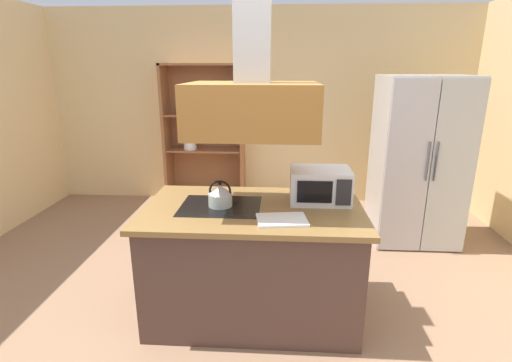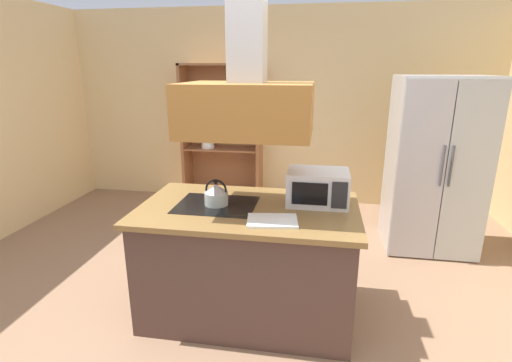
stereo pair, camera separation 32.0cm
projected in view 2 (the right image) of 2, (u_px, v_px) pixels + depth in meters
The scene contains 9 objects.
ground_plane at pixel (229, 320), 3.03m from camera, with size 7.80×7.80×0.00m, color #906D52.
wall_back at pixel (276, 108), 5.48m from camera, with size 6.00×0.12×2.70m, color beige.
kitchen_island at pixel (249, 260), 3.03m from camera, with size 1.65×1.00×0.90m.
range_hood at pixel (248, 92), 2.66m from camera, with size 0.90×0.70×1.25m.
refrigerator at pixel (435, 165), 4.04m from camera, with size 0.90×0.77×1.83m.
dish_cabinet at pixel (223, 142), 5.54m from camera, with size 1.11×0.40×1.96m.
kettle at pixel (216, 194), 2.91m from camera, with size 0.18×0.18×0.20m.
cutting_board at pixel (272, 221), 2.61m from camera, with size 0.34×0.24×0.02m, color white.
microwave at pixel (318, 187), 2.94m from camera, with size 0.46×0.35×0.26m.
Camera 2 is at (0.64, -2.52, 1.91)m, focal length 27.01 mm.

